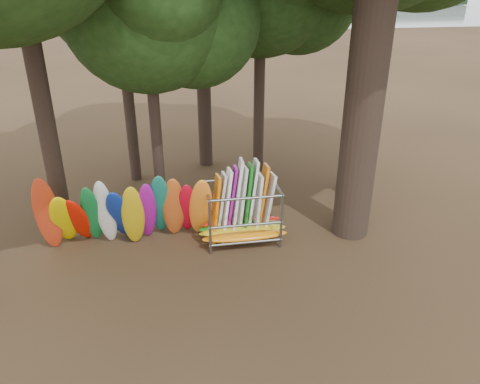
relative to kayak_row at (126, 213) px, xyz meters
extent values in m
plane|color=#47331E|center=(3.07, -0.93, -1.24)|extent=(120.00, 120.00, 0.00)
plane|color=gray|center=(3.07, 59.07, -1.24)|extent=(160.00, 160.00, 0.00)
cylinder|color=black|center=(-2.25, 1.31, 5.37)|extent=(0.58, 0.58, 13.22)
cylinder|color=black|center=(0.07, 5.59, 4.42)|extent=(0.45, 0.45, 11.33)
cylinder|color=black|center=(3.28, 6.83, 5.38)|extent=(0.62, 0.62, 13.24)
cylinder|color=black|center=(5.53, 5.67, 3.50)|extent=(0.46, 0.46, 9.49)
cylinder|color=black|center=(1.12, 2.39, 3.04)|extent=(0.40, 0.40, 8.55)
ellipsoid|color=black|center=(1.12, 2.39, 6.03)|extent=(6.30, 6.30, 5.47)
cylinder|color=black|center=(8.58, 2.83, 5.23)|extent=(0.55, 0.55, 12.93)
ellipsoid|color=red|center=(-2.37, -0.07, 0.18)|extent=(0.88, 1.15, 2.92)
ellipsoid|color=#F7DF00|center=(-1.94, 0.01, -0.09)|extent=(1.00, 1.88, 2.47)
ellipsoid|color=red|center=(-1.50, 0.08, -0.18)|extent=(0.89, 1.72, 2.28)
ellipsoid|color=#107231|center=(-1.07, 0.03, 0.01)|extent=(0.67, 1.54, 2.61)
ellipsoid|color=silver|center=(-0.64, 0.02, 0.05)|extent=(0.69, 1.15, 2.67)
ellipsoid|color=navy|center=(-0.20, 0.06, -0.09)|extent=(0.91, 1.78, 2.46)
ellipsoid|color=gold|center=(0.23, -0.19, -0.03)|extent=(0.83, 1.19, 2.52)
ellipsoid|color=#9B1297|center=(0.67, -0.03, 0.00)|extent=(0.77, 1.51, 2.61)
ellipsoid|color=#167C6B|center=(1.10, 0.10, 0.13)|extent=(0.74, 1.85, 2.88)
ellipsoid|color=#C6561D|center=(1.53, 0.06, 0.02)|extent=(0.76, 1.26, 2.62)
ellipsoid|color=red|center=(1.97, 0.12, -0.08)|extent=(0.62, 1.56, 2.45)
ellipsoid|color=orange|center=(2.40, -0.11, 0.02)|extent=(0.83, 1.55, 2.67)
ellipsoid|color=orange|center=(3.77, -0.75, -0.82)|extent=(2.85, 0.55, 0.24)
ellipsoid|color=gold|center=(3.77, -0.36, -0.82)|extent=(2.96, 0.55, 0.24)
ellipsoid|color=#1C761A|center=(3.77, -0.08, -0.82)|extent=(2.96, 0.55, 0.24)
ellipsoid|color=red|center=(3.77, 0.25, -0.82)|extent=(2.85, 0.55, 0.24)
cube|color=orange|center=(2.88, -0.12, -0.08)|extent=(0.41, 0.78, 2.34)
cube|color=silver|center=(3.06, 0.08, -0.09)|extent=(0.50, 0.78, 2.32)
cube|color=white|center=(3.24, -0.07, 0.01)|extent=(0.47, 0.79, 2.51)
cube|color=#8F1786|center=(3.41, 0.03, 0.03)|extent=(0.50, 0.77, 2.55)
cube|color=silver|center=(3.59, -0.11, 0.18)|extent=(0.50, 0.78, 2.86)
cube|color=white|center=(3.77, 0.06, 0.01)|extent=(0.45, 0.80, 2.53)
cube|color=#176B1C|center=(3.94, -0.08, 0.08)|extent=(0.38, 0.78, 2.66)
cube|color=white|center=(4.12, 0.06, 0.12)|extent=(0.48, 0.79, 2.73)
cube|color=silver|center=(4.30, -0.11, -0.11)|extent=(0.33, 0.76, 2.29)
cube|color=orange|center=(4.48, 0.12, 0.01)|extent=(0.49, 0.78, 2.51)
cube|color=silver|center=(4.65, -0.06, -0.12)|extent=(0.54, 0.79, 2.25)
camera|label=1|loc=(1.38, -13.74, 7.07)|focal=35.00mm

